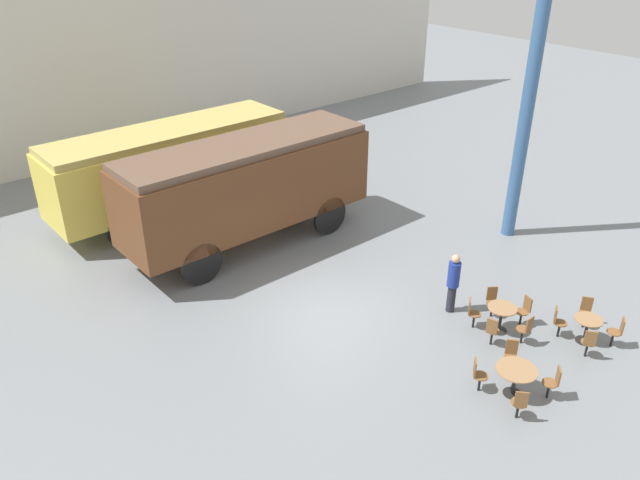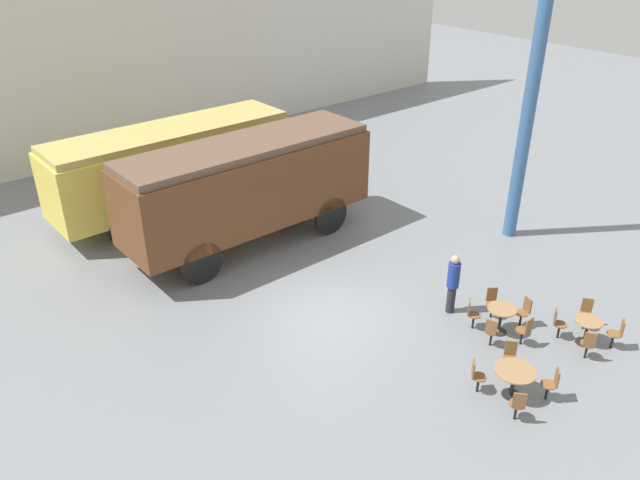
% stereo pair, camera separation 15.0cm
% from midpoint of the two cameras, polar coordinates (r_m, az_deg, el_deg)
% --- Properties ---
extents(ground_plane, '(80.00, 80.00, 0.00)m').
position_cam_midpoint_polar(ground_plane, '(17.78, 0.07, -6.43)').
color(ground_plane, gray).
extents(backdrop_wall, '(44.00, 0.15, 9.00)m').
position_cam_midpoint_polar(backdrop_wall, '(28.94, -21.24, 15.20)').
color(backdrop_wall, silver).
rests_on(backdrop_wall, ground_plane).
extents(passenger_coach_vintage, '(8.91, 2.49, 3.22)m').
position_cam_midpoint_polar(passenger_coach_vintage, '(23.37, -13.66, 6.86)').
color(passenger_coach_vintage, '#E0C64C').
rests_on(passenger_coach_vintage, ground_plane).
extents(passenger_coach_wooden, '(8.47, 2.50, 3.59)m').
position_cam_midpoint_polar(passenger_coach_wooden, '(20.38, -6.91, 5.17)').
color(passenger_coach_wooden, brown).
rests_on(passenger_coach_wooden, ground_plane).
extents(cafe_table_near, '(0.71, 0.71, 0.70)m').
position_cam_midpoint_polar(cafe_table_near, '(17.71, 23.04, -7.17)').
color(cafe_table_near, black).
rests_on(cafe_table_near, ground_plane).
extents(cafe_table_mid, '(0.96, 0.96, 0.73)m').
position_cam_midpoint_polar(cafe_table_mid, '(15.34, 17.21, -11.61)').
color(cafe_table_mid, black).
rests_on(cafe_table_mid, ground_plane).
extents(cafe_table_far, '(0.77, 0.77, 0.76)m').
position_cam_midpoint_polar(cafe_table_far, '(17.32, 16.03, -6.45)').
color(cafe_table_far, black).
rests_on(cafe_table_far, ground_plane).
extents(cafe_chair_0, '(0.39, 0.40, 0.87)m').
position_cam_midpoint_polar(cafe_chair_0, '(17.63, 20.69, -6.87)').
color(cafe_chair_0, black).
rests_on(cafe_chair_0, ground_plane).
extents(cafe_chair_1, '(0.40, 0.39, 0.87)m').
position_cam_midpoint_polar(cafe_chair_1, '(17.12, 23.14, -8.54)').
color(cafe_chair_1, black).
rests_on(cafe_chair_1, ground_plane).
extents(cafe_chair_2, '(0.39, 0.40, 0.87)m').
position_cam_midpoint_polar(cafe_chair_2, '(17.83, 25.35, -7.48)').
color(cafe_chair_2, black).
rests_on(cafe_chair_2, ground_plane).
extents(cafe_chair_3, '(0.40, 0.39, 0.87)m').
position_cam_midpoint_polar(cafe_chair_3, '(18.33, 22.93, -5.91)').
color(cafe_chair_3, black).
rests_on(cafe_chair_3, ground_plane).
extents(cafe_chair_4, '(0.40, 0.41, 0.87)m').
position_cam_midpoint_polar(cafe_chair_4, '(15.56, 20.31, -11.98)').
color(cafe_chair_4, black).
rests_on(cafe_chair_4, ground_plane).
extents(cafe_chair_5, '(0.41, 0.40, 0.87)m').
position_cam_midpoint_polar(cafe_chair_5, '(16.05, 16.83, -9.94)').
color(cafe_chair_5, black).
rests_on(cafe_chair_5, ground_plane).
extents(cafe_chair_6, '(0.40, 0.41, 0.87)m').
position_cam_midpoint_polar(cafe_chair_6, '(15.27, 13.95, -11.73)').
color(cafe_chair_6, black).
rests_on(cafe_chair_6, ground_plane).
extents(cafe_chair_7, '(0.41, 0.40, 0.87)m').
position_cam_midpoint_polar(cafe_chair_7, '(14.76, 17.52, -13.98)').
color(cafe_chair_7, black).
rests_on(cafe_chair_7, ground_plane).
extents(cafe_chair_8, '(0.39, 0.37, 0.87)m').
position_cam_midpoint_polar(cafe_chair_8, '(16.74, 15.21, -7.92)').
color(cafe_chair_8, black).
rests_on(cafe_chair_8, ground_plane).
extents(cafe_chair_9, '(0.36, 0.36, 0.87)m').
position_cam_midpoint_polar(cafe_chair_9, '(17.05, 18.07, -7.67)').
color(cafe_chair_9, black).
rests_on(cafe_chair_9, ground_plane).
extents(cafe_chair_10, '(0.39, 0.37, 0.87)m').
position_cam_midpoint_polar(cafe_chair_10, '(17.78, 17.96, -6.03)').
color(cafe_chair_10, black).
rests_on(cafe_chair_10, ground_plane).
extents(cafe_chair_11, '(0.40, 0.40, 0.87)m').
position_cam_midpoint_polar(cafe_chair_11, '(17.94, 15.24, -5.26)').
color(cafe_chair_11, black).
rests_on(cafe_chair_11, ground_plane).
extents(cafe_chair_12, '(0.40, 0.40, 0.87)m').
position_cam_midpoint_polar(cafe_chair_12, '(17.31, 13.49, -6.36)').
color(cafe_chair_12, black).
rests_on(cafe_chair_12, ground_plane).
extents(visitor_person, '(0.34, 0.34, 1.80)m').
position_cam_midpoint_polar(visitor_person, '(17.60, 11.84, -3.67)').
color(visitor_person, '#262633').
rests_on(visitor_person, ground_plane).
extents(support_pillar, '(0.44, 0.44, 8.00)m').
position_cam_midpoint_polar(support_pillar, '(21.32, 18.03, 10.18)').
color(support_pillar, '#386093').
rests_on(support_pillar, ground_plane).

